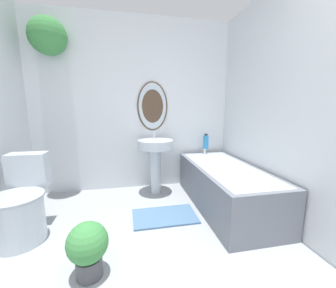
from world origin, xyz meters
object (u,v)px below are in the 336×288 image
(toilet, at_px, (21,207))
(potted_plant, at_px, (88,247))
(bathtub, at_px, (225,186))
(pedestal_sink, at_px, (156,153))
(shampoo_bottle, at_px, (206,142))

(toilet, bearing_deg, potted_plant, -41.37)
(bathtub, bearing_deg, pedestal_sink, 143.80)
(potted_plant, bearing_deg, shampoo_bottle, 45.82)
(shampoo_bottle, height_order, potted_plant, shampoo_bottle)
(pedestal_sink, bearing_deg, toilet, -150.54)
(shampoo_bottle, bearing_deg, pedestal_sink, -169.37)
(potted_plant, bearing_deg, toilet, 138.63)
(pedestal_sink, relative_size, bathtub, 0.54)
(bathtub, height_order, potted_plant, bathtub)
(shampoo_bottle, bearing_deg, toilet, -156.93)
(pedestal_sink, bearing_deg, bathtub, -36.20)
(toilet, distance_m, potted_plant, 0.89)
(bathtub, distance_m, potted_plant, 1.63)
(bathtub, height_order, shampoo_bottle, shampoo_bottle)
(toilet, bearing_deg, bathtub, 5.46)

